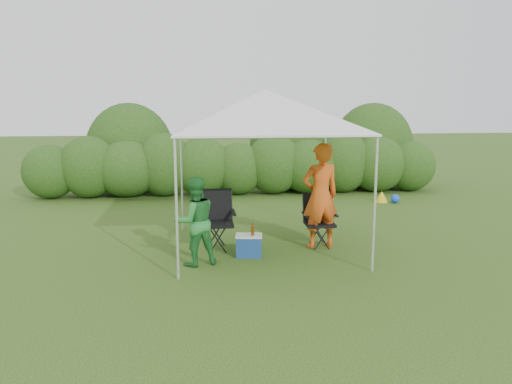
{
  "coord_description": "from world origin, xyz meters",
  "views": [
    {
      "loc": [
        -1.21,
        -8.2,
        2.57
      ],
      "look_at": [
        -0.16,
        0.4,
        1.05
      ],
      "focal_mm": 35.0,
      "sensor_mm": 36.0,
      "label": 1
    }
  ],
  "objects": [
    {
      "name": "chair_left",
      "position": [
        -0.86,
        0.6,
        0.6
      ],
      "size": [
        0.67,
        0.6,
        1.06
      ],
      "rotation": [
        0.0,
        0.0,
        0.01
      ],
      "color": "black",
      "rests_on": "ground"
    },
    {
      "name": "hedge",
      "position": [
        0.0,
        6.0,
        0.82
      ],
      "size": [
        11.89,
        1.53,
        1.8
      ],
      "color": "#2F561B",
      "rests_on": "ground"
    },
    {
      "name": "lawn_toy",
      "position": [
        3.79,
        4.34,
        0.14
      ],
      "size": [
        0.59,
        0.49,
        0.3
      ],
      "color": "yellow",
      "rests_on": "ground"
    },
    {
      "name": "ground",
      "position": [
        0.0,
        0.0,
        0.0
      ],
      "size": [
        70.0,
        70.0,
        0.0
      ],
      "primitive_type": "plane",
      "color": "#3E601E"
    },
    {
      "name": "man",
      "position": [
        1.01,
        0.42,
        0.95
      ],
      "size": [
        0.77,
        0.58,
        1.91
      ],
      "primitive_type": "imported",
      "rotation": [
        0.0,
        0.0,
        3.34
      ],
      "color": "#E7581A",
      "rests_on": "ground"
    },
    {
      "name": "chair_right",
      "position": [
        1.02,
        0.56,
        0.54
      ],
      "size": [
        0.6,
        0.54,
        0.95
      ],
      "rotation": [
        0.0,
        0.0,
        -0.01
      ],
      "color": "black",
      "rests_on": "ground"
    },
    {
      "name": "bottle",
      "position": [
        -0.27,
        -0.02,
        0.49
      ],
      "size": [
        0.06,
        0.06,
        0.22
      ],
      "primitive_type": "cylinder",
      "color": "#592D0C",
      "rests_on": "cooler"
    },
    {
      "name": "canopy",
      "position": [
        0.0,
        0.5,
        2.46
      ],
      "size": [
        3.1,
        3.1,
        2.83
      ],
      "color": "silver",
      "rests_on": "ground"
    },
    {
      "name": "cooler",
      "position": [
        -0.33,
        0.02,
        0.19
      ],
      "size": [
        0.49,
        0.39,
        0.38
      ],
      "rotation": [
        0.0,
        0.0,
        -0.14
      ],
      "color": "navy",
      "rests_on": "ground"
    },
    {
      "name": "woman",
      "position": [
        -1.24,
        -0.33,
        0.72
      ],
      "size": [
        0.84,
        0.74,
        1.45
      ],
      "primitive_type": "imported",
      "rotation": [
        0.0,
        0.0,
        3.46
      ],
      "color": "#2C8638",
      "rests_on": "ground"
    }
  ]
}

